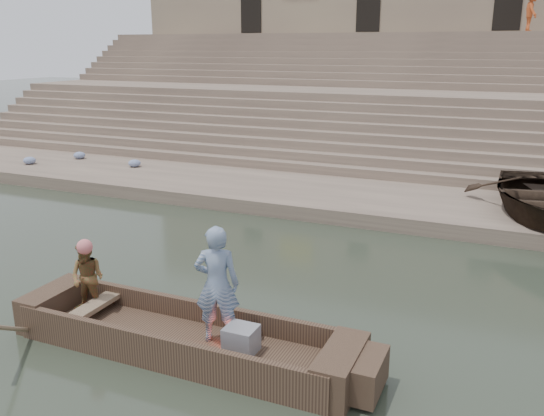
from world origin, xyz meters
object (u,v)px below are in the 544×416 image
Objects in this scene: television at (240,339)px; pedestrian at (532,11)px; standing_man at (217,284)px; beached_rowboat at (544,196)px; rowing_man at (88,278)px; main_rowboat at (182,344)px.

pedestrian is (3.36, 23.56, 5.70)m from television.
standing_man is 1.00× the size of pedestrian.
beached_rowboat is at bearing 64.56° from television.
pedestrian is at bearing 66.45° from rowing_man.
rowing_man reaches higher than television.
main_rowboat is at bearing 154.96° from pedestrian.
main_rowboat is 2.72× the size of standing_man.
main_rowboat is 10.87× the size of television.
pedestrian reaches higher than standing_man.
main_rowboat is 1.18m from standing_man.
television is 9.79m from beached_rowboat.
television is 0.09× the size of beached_rowboat.
standing_man is 1.50× the size of rowing_man.
pedestrian is at bearing 79.48° from main_rowboat.
standing_man is (0.54, 0.18, 1.03)m from main_rowboat.
standing_man reaches higher than beached_rowboat.
beached_rowboat reaches higher than main_rowboat.
rowing_man is at bearing -20.31° from standing_man.
rowing_man is at bearing 150.40° from pedestrian.
beached_rowboat is (4.67, 8.64, -0.23)m from standing_man.
standing_man reaches higher than television.
main_rowboat is 1.02× the size of beached_rowboat.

